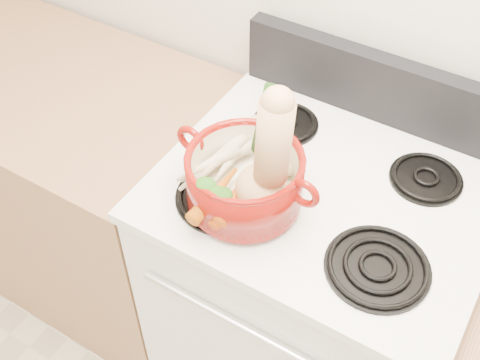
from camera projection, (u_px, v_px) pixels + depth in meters
The scene contains 23 objects.
stove_body at pixel (310, 299), 1.77m from camera, with size 0.76×0.65×0.92m, color white.
cooktop at pixel (327, 191), 1.43m from camera, with size 0.78×0.67×0.03m, color white.
control_backsplash at pixel (383, 88), 1.53m from camera, with size 0.76×0.05×0.18m, color black.
oven_handle at pixel (254, 333), 1.34m from camera, with size 0.02×0.02×0.60m, color silver.
counter_left at pixel (44, 167), 2.16m from camera, with size 1.36×0.65×0.90m, color #996B48.
burner_front_left at pixel (223, 196), 1.38m from camera, with size 0.22×0.22×0.02m, color black.
burner_front_right at pixel (378, 266), 1.25m from camera, with size 0.22×0.22×0.02m, color black.
burner_back_left at pixel (285, 122), 1.56m from camera, with size 0.17×0.17×0.02m, color black.
burner_back_right at pixel (426, 177), 1.43m from camera, with size 0.17×0.17×0.02m, color black.
dutch_oven at pixel (245, 179), 1.32m from camera, with size 0.26×0.26×0.13m, color maroon.
pot_handle_left at pixel (190, 139), 1.35m from camera, with size 0.07×0.07×0.02m, color maroon.
pot_handle_right at pixel (304, 193), 1.23m from camera, with size 0.07×0.07×0.02m, color maroon.
squash at pixel (275, 161), 1.20m from camera, with size 0.13×0.13×0.30m, color #E5AB75, non-canonical shape.
leek at pixel (262, 144), 1.25m from camera, with size 0.04×0.04×0.28m, color white.
ginger at pixel (281, 165), 1.37m from camera, with size 0.08×0.06×0.04m, color tan.
parsnip_0 at pixel (228, 156), 1.39m from camera, with size 0.05×0.05×0.24m, color beige.
parsnip_1 at pixel (215, 160), 1.37m from camera, with size 0.05×0.05×0.22m, color beige.
parsnip_2 at pixel (233, 156), 1.38m from camera, with size 0.04×0.04×0.17m, color beige.
parsnip_3 at pixel (207, 163), 1.35m from camera, with size 0.03×0.03×0.16m, color beige.
parsnip_4 at pixel (229, 150), 1.37m from camera, with size 0.04×0.04×0.22m, color beige.
carrot_0 at pixel (229, 203), 1.30m from camera, with size 0.03×0.03×0.14m, color #BA3C09.
carrot_1 at pixel (215, 195), 1.31m from camera, with size 0.04×0.04×0.17m, color #BC5C09.
carrot_2 at pixel (237, 194), 1.30m from camera, with size 0.03×0.03×0.17m, color #C64009.
Camera 1 is at (0.32, 0.47, 1.99)m, focal length 45.00 mm.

